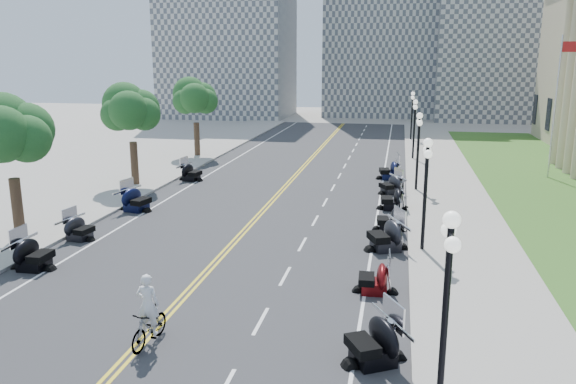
# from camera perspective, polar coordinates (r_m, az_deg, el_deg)

# --- Properties ---
(ground) EXTENTS (160.00, 160.00, 0.00)m
(ground) POSITION_cam_1_polar(r_m,az_deg,el_deg) (23.23, -8.13, -7.89)
(ground) COLOR gray
(road) EXTENTS (16.00, 90.00, 0.01)m
(road) POSITION_cam_1_polar(r_m,az_deg,el_deg) (32.36, -2.31, -1.64)
(road) COLOR #333335
(road) RESTS_ON ground
(centerline_yellow_a) EXTENTS (0.12, 90.00, 0.00)m
(centerline_yellow_a) POSITION_cam_1_polar(r_m,az_deg,el_deg) (32.39, -2.51, -1.62)
(centerline_yellow_a) COLOR yellow
(centerline_yellow_a) RESTS_ON road
(centerline_yellow_b) EXTENTS (0.12, 90.00, 0.00)m
(centerline_yellow_b) POSITION_cam_1_polar(r_m,az_deg,el_deg) (32.33, -2.10, -1.64)
(centerline_yellow_b) COLOR yellow
(centerline_yellow_b) RESTS_ON road
(edge_line_north) EXTENTS (0.12, 90.00, 0.00)m
(edge_line_north) POSITION_cam_1_polar(r_m,az_deg,el_deg) (31.52, 9.09, -2.20)
(edge_line_north) COLOR white
(edge_line_north) RESTS_ON road
(edge_line_south) EXTENTS (0.12, 90.00, 0.00)m
(edge_line_south) POSITION_cam_1_polar(r_m,az_deg,el_deg) (34.39, -12.74, -1.06)
(edge_line_south) COLOR white
(edge_line_south) RESTS_ON road
(lane_dash_5) EXTENTS (0.12, 2.00, 0.00)m
(lane_dash_5) POSITION_cam_1_polar(r_m,az_deg,el_deg) (18.85, -2.79, -12.95)
(lane_dash_5) COLOR white
(lane_dash_5) RESTS_ON road
(lane_dash_6) EXTENTS (0.12, 2.00, 0.00)m
(lane_dash_6) POSITION_cam_1_polar(r_m,az_deg,el_deg) (22.42, -0.30, -8.52)
(lane_dash_6) COLOR white
(lane_dash_6) RESTS_ON road
(lane_dash_7) EXTENTS (0.12, 2.00, 0.00)m
(lane_dash_7) POSITION_cam_1_polar(r_m,az_deg,el_deg) (26.11, 1.47, -5.32)
(lane_dash_7) COLOR white
(lane_dash_7) RESTS_ON road
(lane_dash_8) EXTENTS (0.12, 2.00, 0.00)m
(lane_dash_8) POSITION_cam_1_polar(r_m,az_deg,el_deg) (29.88, 2.78, -2.91)
(lane_dash_8) COLOR white
(lane_dash_8) RESTS_ON road
(lane_dash_9) EXTENTS (0.12, 2.00, 0.00)m
(lane_dash_9) POSITION_cam_1_polar(r_m,az_deg,el_deg) (33.70, 3.79, -1.04)
(lane_dash_9) COLOR white
(lane_dash_9) RESTS_ON road
(lane_dash_10) EXTENTS (0.12, 2.00, 0.00)m
(lane_dash_10) POSITION_cam_1_polar(r_m,az_deg,el_deg) (37.56, 4.59, 0.44)
(lane_dash_10) COLOR white
(lane_dash_10) RESTS_ON road
(lane_dash_11) EXTENTS (0.12, 2.00, 0.00)m
(lane_dash_11) POSITION_cam_1_polar(r_m,az_deg,el_deg) (41.45, 5.24, 1.65)
(lane_dash_11) COLOR white
(lane_dash_11) RESTS_ON road
(lane_dash_12) EXTENTS (0.12, 2.00, 0.00)m
(lane_dash_12) POSITION_cam_1_polar(r_m,az_deg,el_deg) (45.36, 5.79, 2.65)
(lane_dash_12) COLOR white
(lane_dash_12) RESTS_ON road
(lane_dash_13) EXTENTS (0.12, 2.00, 0.00)m
(lane_dash_13) POSITION_cam_1_polar(r_m,az_deg,el_deg) (49.28, 6.24, 3.49)
(lane_dash_13) COLOR white
(lane_dash_13) RESTS_ON road
(lane_dash_14) EXTENTS (0.12, 2.00, 0.00)m
(lane_dash_14) POSITION_cam_1_polar(r_m,az_deg,el_deg) (53.21, 6.63, 4.21)
(lane_dash_14) COLOR white
(lane_dash_14) RESTS_ON road
(lane_dash_15) EXTENTS (0.12, 2.00, 0.00)m
(lane_dash_15) POSITION_cam_1_polar(r_m,az_deg,el_deg) (57.15, 6.97, 4.82)
(lane_dash_15) COLOR white
(lane_dash_15) RESTS_ON road
(lane_dash_16) EXTENTS (0.12, 2.00, 0.00)m
(lane_dash_16) POSITION_cam_1_polar(r_m,az_deg,el_deg) (61.10, 7.26, 5.36)
(lane_dash_16) COLOR white
(lane_dash_16) RESTS_ON road
(lane_dash_17) EXTENTS (0.12, 2.00, 0.00)m
(lane_dash_17) POSITION_cam_1_polar(r_m,az_deg,el_deg) (65.06, 7.52, 5.83)
(lane_dash_17) COLOR white
(lane_dash_17) RESTS_ON road
(lane_dash_18) EXTENTS (0.12, 2.00, 0.00)m
(lane_dash_18) POSITION_cam_1_polar(r_m,az_deg,el_deg) (69.02, 7.75, 6.25)
(lane_dash_18) COLOR white
(lane_dash_18) RESTS_ON road
(lane_dash_19) EXTENTS (0.12, 2.00, 0.00)m
(lane_dash_19) POSITION_cam_1_polar(r_m,az_deg,el_deg) (72.98, 7.95, 6.62)
(lane_dash_19) COLOR white
(lane_dash_19) RESTS_ON road
(sidewalk_north) EXTENTS (5.00, 90.00, 0.15)m
(sidewalk_north) POSITION_cam_1_polar(r_m,az_deg,el_deg) (31.65, 16.53, -2.41)
(sidewalk_north) COLOR #9E9991
(sidewalk_north) RESTS_ON ground
(sidewalk_south) EXTENTS (5.00, 90.00, 0.15)m
(sidewalk_south) POSITION_cam_1_polar(r_m,az_deg,el_deg) (36.21, -18.69, -0.61)
(sidewalk_south) COLOR #9E9991
(sidewalk_south) RESTS_ON ground
(lawn) EXTENTS (9.00, 60.00, 0.10)m
(lawn) POSITION_cam_1_polar(r_m,az_deg,el_deg) (40.56, 25.44, 0.19)
(lawn) COLOR #356023
(lawn) RESTS_ON ground
(distant_block_a) EXTENTS (18.00, 14.00, 26.00)m
(distant_block_a) POSITION_cam_1_polar(r_m,az_deg,el_deg) (86.33, -6.11, 16.33)
(distant_block_a) COLOR gray
(distant_block_a) RESTS_ON ground
(distant_block_b) EXTENTS (16.00, 12.00, 30.00)m
(distant_block_b) POSITION_cam_1_polar(r_m,az_deg,el_deg) (88.70, 9.48, 17.44)
(distant_block_b) COLOR gray
(distant_block_b) RESTS_ON ground
(distant_block_c) EXTENTS (20.00, 14.00, 22.00)m
(distant_block_c) POSITION_cam_1_polar(r_m,az_deg,el_deg) (86.67, 21.65, 14.16)
(distant_block_c) COLOR gray
(distant_block_c) RESTS_ON ground
(street_lamp_1) EXTENTS (0.50, 1.20, 4.90)m
(street_lamp_1) POSITION_cam_1_polar(r_m,az_deg,el_deg) (13.71, 15.67, -12.01)
(street_lamp_1) COLOR black
(street_lamp_1) RESTS_ON sidewalk_north
(street_lamp_2) EXTENTS (0.50, 1.20, 4.90)m
(street_lamp_2) POSITION_cam_1_polar(r_m,az_deg,el_deg) (25.09, 13.75, -0.33)
(street_lamp_2) COLOR black
(street_lamp_2) RESTS_ON sidewalk_north
(street_lamp_3) EXTENTS (0.50, 1.20, 4.90)m
(street_lamp_3) POSITION_cam_1_polar(r_m,az_deg,el_deg) (36.86, 13.05, 3.99)
(street_lamp_3) COLOR black
(street_lamp_3) RESTS_ON sidewalk_north
(street_lamp_4) EXTENTS (0.50, 1.20, 4.90)m
(street_lamp_4) POSITION_cam_1_polar(r_m,az_deg,el_deg) (48.74, 12.69, 6.21)
(street_lamp_4) COLOR black
(street_lamp_4) RESTS_ON sidewalk_north
(street_lamp_5) EXTENTS (0.50, 1.20, 4.90)m
(street_lamp_5) POSITION_cam_1_polar(r_m,az_deg,el_deg) (60.67, 12.47, 7.56)
(street_lamp_5) COLOR black
(street_lamp_5) RESTS_ON sidewalk_north
(flagpole) EXTENTS (1.10, 0.20, 10.00)m
(flagpole) POSITION_cam_1_polar(r_m,az_deg,el_deg) (43.83, 25.49, 7.65)
(flagpole) COLOR silver
(flagpole) RESTS_ON ground
(tree_2) EXTENTS (4.80, 4.80, 9.20)m
(tree_2) POSITION_cam_1_polar(r_m,az_deg,el_deg) (28.56, -26.43, 4.68)
(tree_2) COLOR #235619
(tree_2) RESTS_ON sidewalk_south
(tree_3) EXTENTS (4.80, 4.80, 9.20)m
(tree_3) POSITION_cam_1_polar(r_m,az_deg,el_deg) (38.69, -15.62, 7.49)
(tree_3) COLOR #235619
(tree_3) RESTS_ON sidewalk_south
(tree_4) EXTENTS (4.80, 4.80, 9.20)m
(tree_4) POSITION_cam_1_polar(r_m,az_deg,el_deg) (49.66, -9.37, 8.98)
(tree_4) COLOR #235619
(tree_4) RESTS_ON sidewalk_south
(motorcycle_n_4) EXTENTS (2.84, 2.84, 1.46)m
(motorcycle_n_4) POSITION_cam_1_polar(r_m,az_deg,el_deg) (16.39, 8.67, -14.55)
(motorcycle_n_4) COLOR black
(motorcycle_n_4) RESTS_ON road
(motorcycle_n_5) EXTENTS (1.88, 1.88, 1.26)m
(motorcycle_n_5) POSITION_cam_1_polar(r_m,az_deg,el_deg) (20.96, 8.78, -8.46)
(motorcycle_n_5) COLOR #590A0C
(motorcycle_n_5) RESTS_ON road
(motorcycle_n_6) EXTENTS (2.91, 2.91, 1.55)m
(motorcycle_n_6) POSITION_cam_1_polar(r_m,az_deg,el_deg) (25.50, 9.91, -4.18)
(motorcycle_n_6) COLOR black
(motorcycle_n_6) RESTS_ON road
(motorcycle_n_7) EXTENTS (1.95, 1.95, 1.27)m
(motorcycle_n_7) POSITION_cam_1_polar(r_m,az_deg,el_deg) (28.45, 10.21, -2.64)
(motorcycle_n_7) COLOR black
(motorcycle_n_7) RESTS_ON road
(motorcycle_n_8) EXTENTS (2.18, 2.18, 1.40)m
(motorcycle_n_8) POSITION_cam_1_polar(r_m,az_deg,el_deg) (32.44, 10.57, -0.56)
(motorcycle_n_8) COLOR black
(motorcycle_n_8) RESTS_ON road
(motorcycle_n_9) EXTENTS (2.56, 2.56, 1.32)m
(motorcycle_n_9) POSITION_cam_1_polar(r_m,az_deg,el_deg) (36.25, 10.39, 0.84)
(motorcycle_n_9) COLOR black
(motorcycle_n_9) RESTS_ON road
(motorcycle_n_10) EXTENTS (2.41, 2.41, 1.48)m
(motorcycle_n_10) POSITION_cam_1_polar(r_m,az_deg,el_deg) (40.68, 10.26, 2.31)
(motorcycle_n_10) COLOR black
(motorcycle_n_10) RESTS_ON road
(motorcycle_s_5) EXTENTS (2.08, 2.08, 1.43)m
(motorcycle_s_5) POSITION_cam_1_polar(r_m,az_deg,el_deg) (25.12, -24.48, -5.62)
(motorcycle_s_5) COLOR black
(motorcycle_s_5) RESTS_ON road
(motorcycle_s_6) EXTENTS (2.01, 2.01, 1.23)m
(motorcycle_s_6) POSITION_cam_1_polar(r_m,az_deg,el_deg) (28.36, -20.45, -3.37)
(motorcycle_s_6) COLOR black
(motorcycle_s_6) RESTS_ON road
(motorcycle_s_7) EXTENTS (2.48, 2.48, 1.46)m
(motorcycle_s_7) POSITION_cam_1_polar(r_m,az_deg,el_deg) (32.73, -15.18, -0.62)
(motorcycle_s_7) COLOR black
(motorcycle_s_7) RESTS_ON road
(motorcycle_s_9) EXTENTS (2.20, 2.20, 1.35)m
(motorcycle_s_9) POSITION_cam_1_polar(r_m,az_deg,el_deg) (40.15, -9.80, 2.09)
(motorcycle_s_9) COLOR black
(motorcycle_s_9) RESTS_ON road
(bicycle) EXTENTS (0.76, 1.97, 1.15)m
(bicycle) POSITION_cam_1_polar(r_m,az_deg,el_deg) (17.71, -13.92, -13.14)
(bicycle) COLOR #A51414
(bicycle) RESTS_ON road
(cyclist_rider) EXTENTS (0.69, 0.45, 1.90)m
(cyclist_rider) POSITION_cam_1_polar(r_m,az_deg,el_deg) (17.10, -14.21, -8.54)
(cyclist_rider) COLOR silver
(cyclist_rider) RESTS_ON bicycle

